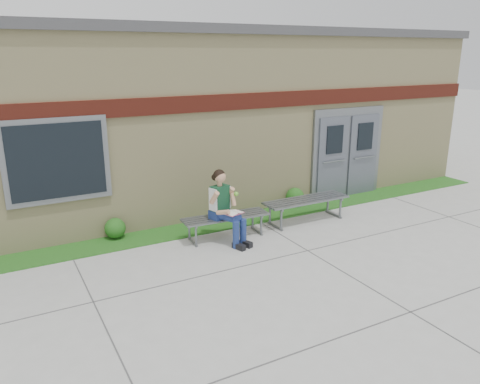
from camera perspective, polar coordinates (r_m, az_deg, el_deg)
ground at (r=8.17m, az=4.64°, el=-9.75°), size 80.00×80.00×0.00m
grass_strip at (r=10.25m, az=-3.30°, el=-4.03°), size 16.00×0.80×0.02m
school_building at (r=12.84m, az=-10.04°, el=9.58°), size 16.20×6.22×4.20m
bench_left at (r=9.48m, az=-1.77°, el=-3.53°), size 1.81×0.60×0.46m
bench_right at (r=10.47m, az=8.05°, el=-1.46°), size 2.00×0.56×0.52m
girl at (r=9.13m, az=-1.78°, el=-1.74°), size 0.64×0.94×1.46m
shrub_mid at (r=9.78m, az=-14.98°, el=-4.28°), size 0.42×0.42×0.42m
shrub_east at (r=11.50m, az=6.72°, el=-0.57°), size 0.44×0.44×0.44m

